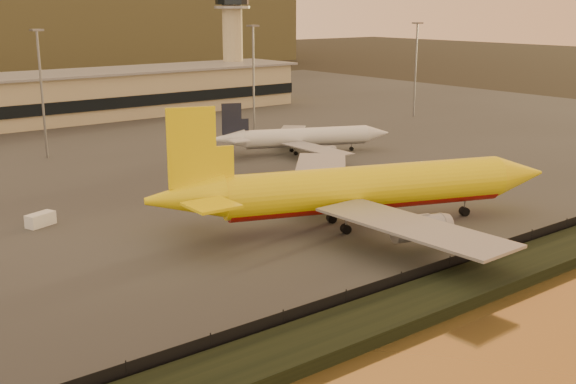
% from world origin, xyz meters
% --- Properties ---
extents(ground, '(900.00, 900.00, 0.00)m').
position_xyz_m(ground, '(0.00, 0.00, 0.00)').
color(ground, black).
rests_on(ground, ground).
extents(embankment, '(320.00, 7.00, 1.40)m').
position_xyz_m(embankment, '(0.00, -17.00, 0.70)').
color(embankment, black).
rests_on(embankment, ground).
extents(tarmac, '(320.00, 220.00, 0.20)m').
position_xyz_m(tarmac, '(0.00, 95.00, 0.10)').
color(tarmac, '#2D2D2D').
rests_on(tarmac, ground).
extents(perimeter_fence, '(300.00, 0.05, 2.20)m').
position_xyz_m(perimeter_fence, '(0.00, -13.00, 1.30)').
color(perimeter_fence, black).
rests_on(perimeter_fence, tarmac).
extents(control_tower, '(11.20, 11.20, 35.50)m').
position_xyz_m(control_tower, '(70.00, 131.00, 21.66)').
color(control_tower, tan).
rests_on(control_tower, tarmac).
extents(apron_light_masts, '(152.20, 12.20, 25.40)m').
position_xyz_m(apron_light_masts, '(15.00, 75.00, 15.70)').
color(apron_light_masts, slate).
rests_on(apron_light_masts, tarmac).
extents(dhl_cargo_jet, '(57.21, 54.29, 17.66)m').
position_xyz_m(dhl_cargo_jet, '(7.26, 7.19, 5.47)').
color(dhl_cargo_jet, yellow).
rests_on(dhl_cargo_jet, tarmac).
extents(white_narrowbody_jet, '(36.16, 34.17, 10.92)m').
position_xyz_m(white_narrowbody_jet, '(33.53, 51.55, 3.46)').
color(white_narrowbody_jet, silver).
rests_on(white_narrowbody_jet, tarmac).
extents(gse_vehicle_yellow, '(4.05, 2.06, 1.77)m').
position_xyz_m(gse_vehicle_yellow, '(20.47, 24.99, 1.08)').
color(gse_vehicle_yellow, yellow).
rests_on(gse_vehicle_yellow, tarmac).
extents(gse_vehicle_white, '(4.45, 3.13, 1.83)m').
position_xyz_m(gse_vehicle_white, '(-27.69, 34.84, 1.12)').
color(gse_vehicle_white, silver).
rests_on(gse_vehicle_white, tarmac).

